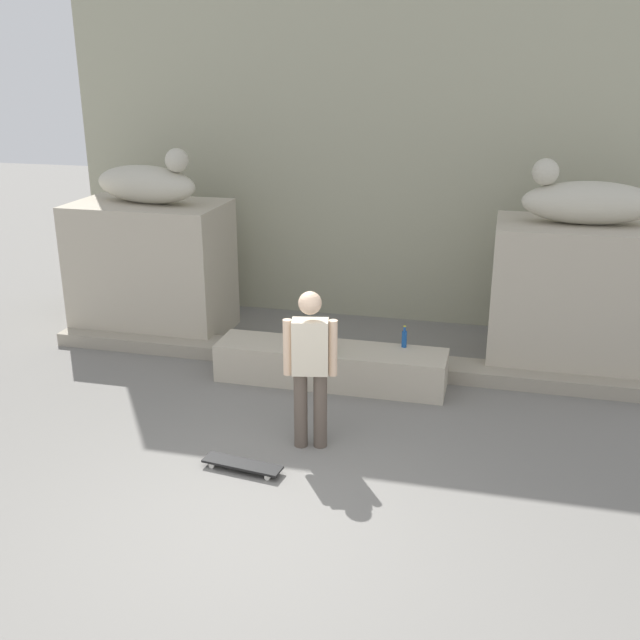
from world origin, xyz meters
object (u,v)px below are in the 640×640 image
Objects in this scene: statue_reclining_left at (148,183)px; skater at (310,363)px; skateboard at (242,464)px; bottle_red at (318,334)px; bottle_brown at (323,338)px; statue_reclining_right at (587,201)px; bottle_blue at (404,338)px; bottle_green at (330,343)px.

statue_reclining_left is 1.01× the size of skater.
skateboard is 2.39m from bottle_red.
statue_reclining_right is at bearing 22.47° from bottle_brown.
bottle_red is at bearing -10.69° from statue_reclining_left.
statue_reclining_left reaches higher than bottle_red.
bottle_red reaches higher than bottle_blue.
skater is at bearing -111.16° from bottle_blue.
bottle_blue is 0.93m from bottle_green.
statue_reclining_left is 4.31m from skater.
statue_reclining_left is at bearing 165.51° from bottle_blue.
bottle_red is 0.16m from bottle_brown.
skater is 6.06× the size of bottle_blue.
bottle_red is at bearing 93.06° from skateboard.
statue_reclining_left is 4.18m from bottle_blue.
bottle_green is at bearing 86.32° from skateboard.
statue_reclining_left reaches higher than bottle_green.
skater is 1.76m from bottle_red.
skater is at bearing 41.70° from statue_reclining_right.
bottle_brown is at bearing 90.44° from skateboard.
bottle_blue is at bearing 21.71° from statue_reclining_right.
skateboard is 2.70× the size of bottle_red.
bottle_blue is at bearing 6.92° from bottle_red.
bottle_brown is (0.09, -0.13, -0.01)m from bottle_red.
statue_reclining_left is 2.05× the size of skateboard.
skater is 5.50× the size of bottle_red.
statue_reclining_left is at bearing 126.12° from skater.
statue_reclining_left is 6.09× the size of bottle_blue.
statue_reclining_left is at bearing 154.40° from bottle_green.
bottle_green is at bearing -53.63° from bottle_brown.
skateboard is 2.28m from bottle_brown.
bottle_green is (0.40, 2.02, 0.54)m from skateboard.
statue_reclining_right is 3.61m from bottle_red.
statue_reclining_left is 5.75m from statue_reclining_right.
bottle_green reaches higher than bottle_brown.
statue_reclining_right is 5.63× the size of bottle_brown.
statue_reclining_left is at bearing 156.32° from bottle_brown.
bottle_green is (0.22, -0.30, 0.01)m from bottle_red.
bottle_red is 0.37m from bottle_green.
skater is 5.75× the size of bottle_brown.
statue_reclining_right reaches higher than skater.
bottle_brown is at bearing -165.10° from bottle_blue.
skater reaches higher than bottle_red.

